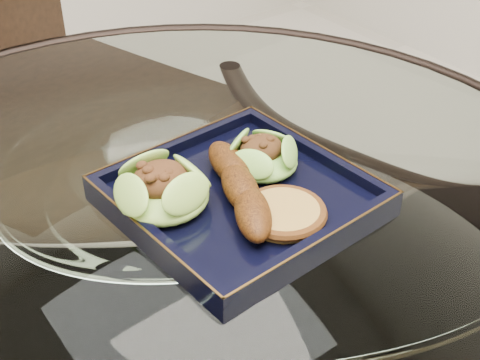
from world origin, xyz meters
TOP-DOWN VIEW (x-y plane):
  - dining_table at (-0.00, -0.00)m, footprint 1.13×1.13m
  - dining_chair at (-0.02, 0.52)m, footprint 0.58×0.58m
  - navy_plate at (0.05, -0.05)m, footprint 0.29×0.29m
  - lettuce_wrap_left at (-0.03, -0.02)m, footprint 0.14×0.14m
  - lettuce_wrap_right at (0.11, -0.03)m, footprint 0.10×0.10m
  - roasted_plantain at (0.05, -0.06)m, footprint 0.11×0.19m
  - crumb_patty at (0.06, -0.12)m, footprint 0.09×0.09m

SIDE VIEW (x-z plane):
  - dining_table at x=0.00m, z-range 0.21..0.98m
  - dining_chair at x=-0.02m, z-range 0.06..1.14m
  - navy_plate at x=0.05m, z-range 0.76..0.78m
  - crumb_patty at x=0.06m, z-range 0.78..0.80m
  - lettuce_wrap_right at x=0.11m, z-range 0.78..0.81m
  - roasted_plantain at x=0.05m, z-range 0.78..0.82m
  - lettuce_wrap_left at x=-0.03m, z-range 0.78..0.82m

